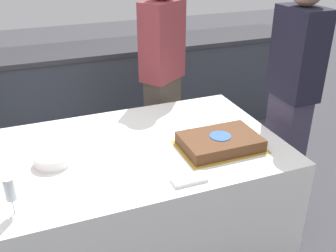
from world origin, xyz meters
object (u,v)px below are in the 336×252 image
Objects in this scene: cake at (220,142)px; wine_glass at (10,191)px; person_seated_right at (291,100)px; person_cutting_cake at (162,78)px; plate_stack at (53,159)px.

wine_glass is at bearing -170.04° from cake.
cake is 0.66m from person_seated_right.
person_cutting_cake is 0.98m from person_seated_right.
wine_glass is at bearing -119.54° from plate_stack.
person_seated_right is (0.62, 0.18, 0.09)m from cake.
cake is 0.29× the size of person_seated_right.
person_seated_right is at bearing 95.73° from person_cutting_cake.
cake is 2.38× the size of plate_stack.
wine_glass is (-1.14, -0.20, 0.09)m from cake.
person_seated_right is (0.62, -0.76, 0.01)m from person_cutting_cake.
plate_stack is 0.12× the size of person_seated_right.
wine_glass is 1.80m from person_seated_right.
person_cutting_cake reaches higher than plate_stack.
person_cutting_cake is (0.93, 0.77, 0.09)m from plate_stack.
person_cutting_cake reaches higher than wine_glass.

